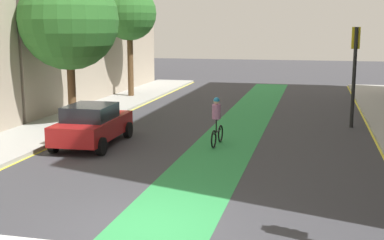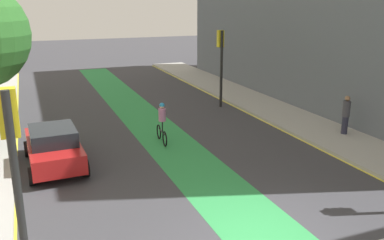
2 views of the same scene
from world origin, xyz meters
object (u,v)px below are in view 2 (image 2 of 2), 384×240
at_px(car_red_left_far, 54,146).
at_px(traffic_signal_far_right, 221,54).
at_px(pedestrian_sidewalk_right_a, 346,114).
at_px(cyclist_in_lane, 162,122).
at_px(traffic_signal_near_left, 14,159).

bearing_deg(car_red_left_far, traffic_signal_far_right, 31.67).
bearing_deg(pedestrian_sidewalk_right_a, cyclist_in_lane, 164.39).
bearing_deg(cyclist_in_lane, traffic_signal_near_left, -123.82).
bearing_deg(cyclist_in_lane, pedestrian_sidewalk_right_a, -15.61).
height_order(traffic_signal_near_left, car_red_left_far, traffic_signal_near_left).
distance_m(cyclist_in_lane, pedestrian_sidewalk_right_a, 8.38).
bearing_deg(traffic_signal_near_left, traffic_signal_far_right, 51.13).
xyz_separation_m(traffic_signal_near_left, traffic_signal_far_right, (10.83, 13.44, -0.07)).
relative_size(traffic_signal_far_right, pedestrian_sidewalk_right_a, 2.48).
distance_m(traffic_signal_near_left, traffic_signal_far_right, 17.26).
height_order(traffic_signal_near_left, cyclist_in_lane, traffic_signal_near_left).
relative_size(traffic_signal_near_left, traffic_signal_far_right, 1.03).
bearing_deg(traffic_signal_far_right, pedestrian_sidewalk_right_a, -68.49).
bearing_deg(cyclist_in_lane, traffic_signal_far_right, 44.05).
height_order(traffic_signal_far_right, cyclist_in_lane, traffic_signal_far_right).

